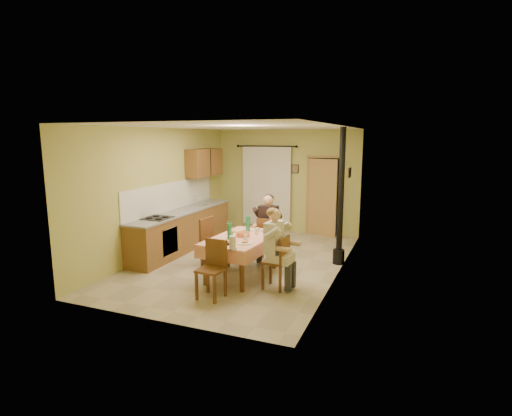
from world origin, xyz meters
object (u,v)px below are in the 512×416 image
at_px(chair_left, 214,254).
at_px(chair_near, 211,281).
at_px(chair_right, 276,272).
at_px(man_right, 276,239).
at_px(dining_table, 242,257).
at_px(stove_flue, 340,215).
at_px(chair_far, 268,247).
at_px(man_far, 268,220).

bearing_deg(chair_left, chair_near, 32.70).
relative_size(chair_right, man_right, 0.67).
height_order(dining_table, chair_near, chair_near).
xyz_separation_m(chair_left, man_right, (1.50, -0.60, 0.59)).
height_order(chair_near, stove_flue, stove_flue).
relative_size(dining_table, chair_right, 1.84).
bearing_deg(man_right, chair_right, -90.00).
distance_m(chair_far, man_right, 1.68).
xyz_separation_m(dining_table, man_right, (0.79, -0.34, 0.50)).
relative_size(chair_right, chair_left, 0.93).
relative_size(chair_far, chair_left, 0.94).
bearing_deg(dining_table, man_far, 87.48).
distance_m(chair_right, chair_left, 1.62).
relative_size(chair_far, chair_right, 1.01).
bearing_deg(chair_far, chair_left, -138.32).
height_order(chair_far, chair_left, chair_left).
xyz_separation_m(dining_table, chair_right, (0.80, -0.35, -0.09)).
height_order(chair_near, chair_right, chair_near).
bearing_deg(chair_right, dining_table, 71.35).
distance_m(dining_table, chair_left, 0.76).
distance_m(chair_right, man_far, 1.70).
xyz_separation_m(chair_near, man_right, (0.83, 0.79, 0.59)).
distance_m(chair_near, chair_right, 1.15).
distance_m(chair_near, chair_left, 1.54).
relative_size(dining_table, chair_far, 1.84).
height_order(dining_table, chair_far, chair_far).
bearing_deg(man_right, stove_flue, -18.76).
distance_m(dining_table, stove_flue, 2.22).
bearing_deg(dining_table, chair_right, -19.58).
bearing_deg(chair_right, chair_far, 30.07).
height_order(chair_near, chair_left, chair_left).
relative_size(chair_left, man_right, 0.72).
height_order(man_right, stove_flue, stove_flue).
bearing_deg(chair_far, dining_table, -99.75).
distance_m(chair_near, man_far, 2.31).
bearing_deg(man_far, chair_near, -97.53).
height_order(man_far, stove_flue, stove_flue).
relative_size(chair_right, man_far, 0.67).
bearing_deg(chair_near, man_far, -90.34).
distance_m(man_far, man_right, 1.59).
distance_m(dining_table, chair_right, 0.88).
distance_m(chair_left, man_far, 1.32).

